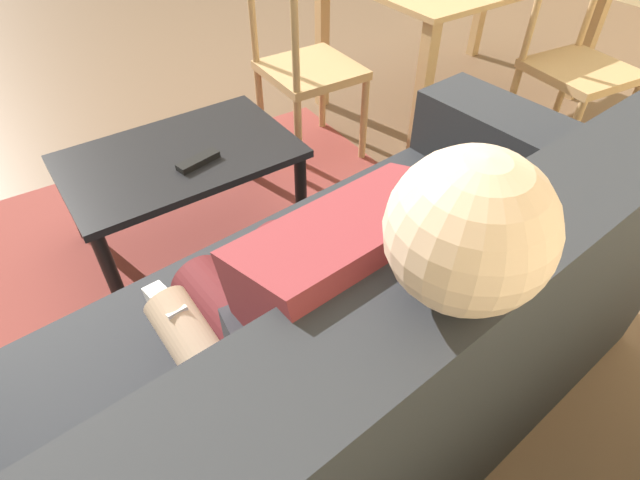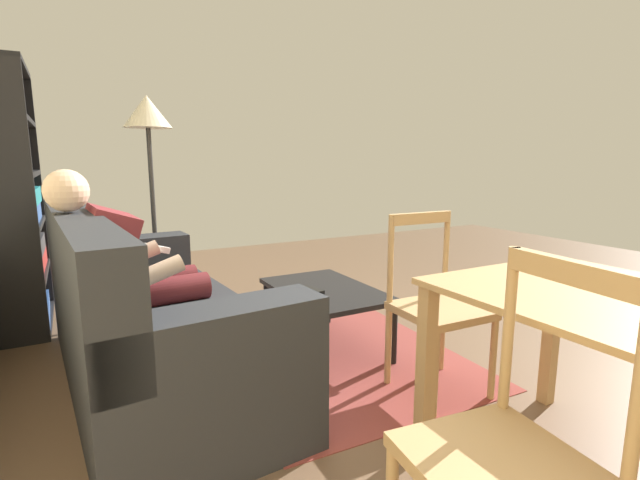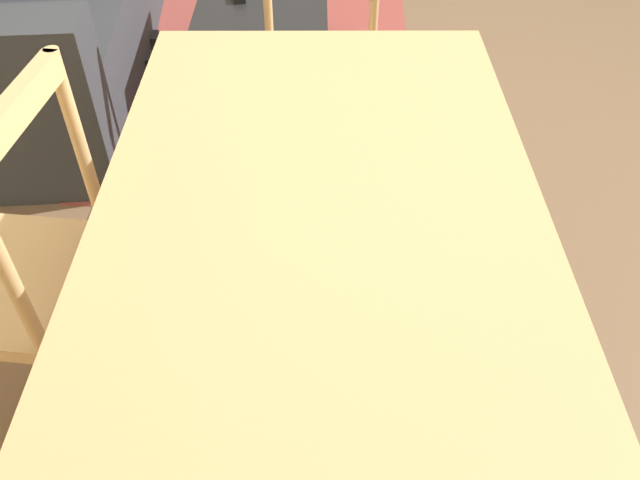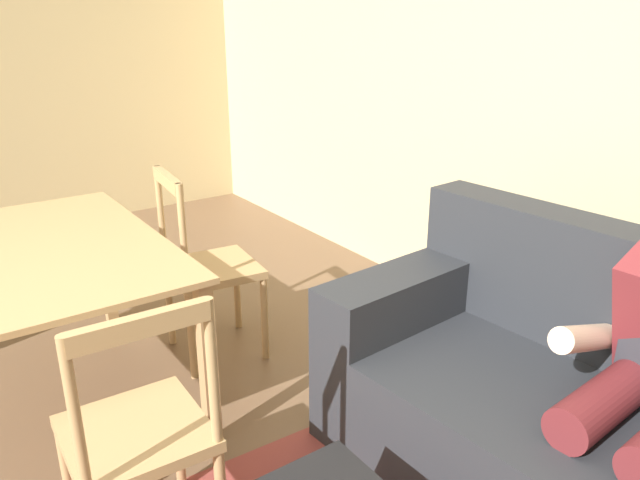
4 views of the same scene
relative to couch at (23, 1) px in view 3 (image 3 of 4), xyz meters
name	(u,v)px [view 3 (image 3 of 4)]	position (x,y,z in m)	size (l,w,h in m)	color
ground_plane	(434,193)	(-0.95, -1.79, -0.35)	(9.15, 9.15, 0.00)	brown
couch	(23,1)	(0.00, 0.00, 0.00)	(2.13, 1.04, 0.96)	#282B30
coffee_table	(264,5)	(-0.05, -1.10, 0.00)	(0.88, 0.57, 0.40)	black
dining_table	(320,224)	(-1.84, -1.35, 0.30)	(1.42, 0.91, 0.75)	tan
dining_chair_near_wall	(14,279)	(-1.84, -0.62, 0.13)	(0.47, 0.47, 0.98)	tan
dining_chair_facing_couch	(320,66)	(-0.80, -1.35, 0.11)	(0.43, 0.43, 0.94)	tan
area_rug	(268,74)	(-0.05, -1.10, -0.34)	(2.00, 1.40, 0.01)	brown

